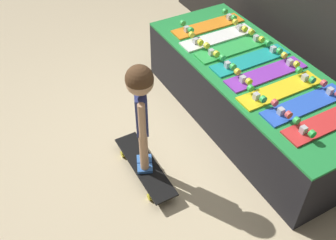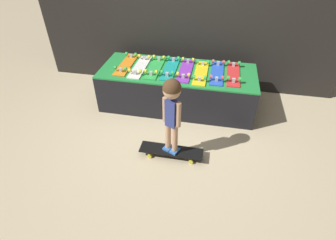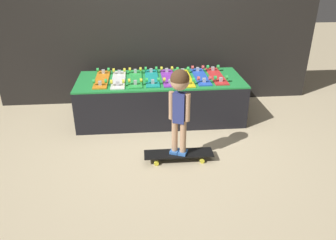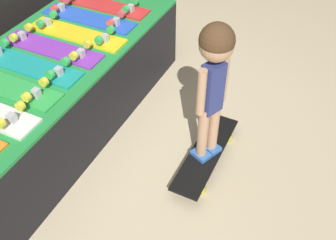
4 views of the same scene
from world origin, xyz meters
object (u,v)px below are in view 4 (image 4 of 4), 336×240
object	(u,v)px
skateboard_teal_on_rack	(28,64)
skateboard_blue_on_rack	(88,17)
skateboard_purple_on_rack	(51,47)
skateboard_red_on_rack	(104,4)
child	(214,71)
skateboard_green_on_rack	(5,84)
skateboard_on_floor	(206,154)
skateboard_yellow_on_rack	(76,33)

from	to	relation	value
skateboard_teal_on_rack	skateboard_blue_on_rack	bearing A→B (deg)	-0.18
skateboard_purple_on_rack	skateboard_red_on_rack	world-z (taller)	same
skateboard_red_on_rack	child	bearing A→B (deg)	-119.62
skateboard_purple_on_rack	child	bearing A→B (deg)	-89.48
skateboard_red_on_rack	skateboard_green_on_rack	bearing A→B (deg)	-179.04
skateboard_purple_on_rack	skateboard_teal_on_rack	bearing A→B (deg)	177.66
skateboard_teal_on_rack	skateboard_red_on_rack	world-z (taller)	same
skateboard_teal_on_rack	skateboard_purple_on_rack	bearing A→B (deg)	-2.34
skateboard_red_on_rack	child	world-z (taller)	child
skateboard_green_on_rack	skateboard_purple_on_rack	size ratio (longest dim) A/B	1.00
skateboard_green_on_rack	skateboard_teal_on_rack	xyz separation A→B (m)	(0.22, 0.01, 0.00)
skateboard_blue_on_rack	skateboard_red_on_rack	distance (m)	0.22
child	skateboard_purple_on_rack	bearing A→B (deg)	113.93
skateboard_on_floor	child	bearing A→B (deg)	104.04
skateboard_on_floor	child	xyz separation A→B (m)	(-0.00, 0.00, 0.67)
skateboard_teal_on_rack	skateboard_on_floor	world-z (taller)	skateboard_teal_on_rack
skateboard_blue_on_rack	skateboard_on_floor	world-z (taller)	skateboard_blue_on_rack
skateboard_yellow_on_rack	skateboard_teal_on_rack	bearing A→B (deg)	173.61
skateboard_on_floor	child	size ratio (longest dim) A/B	0.80
skateboard_blue_on_rack	child	size ratio (longest dim) A/B	0.77
skateboard_blue_on_rack	skateboard_on_floor	xyz separation A→B (m)	(-0.43, -1.13, -0.51)
skateboard_blue_on_rack	skateboard_on_floor	bearing A→B (deg)	-110.73
skateboard_red_on_rack	skateboard_purple_on_rack	bearing A→B (deg)	-178.72
skateboard_purple_on_rack	child	xyz separation A→B (m)	(0.01, -1.12, 0.16)
skateboard_purple_on_rack	skateboard_blue_on_rack	bearing A→B (deg)	0.91
skateboard_purple_on_rack	skateboard_blue_on_rack	size ratio (longest dim) A/B	1.00
skateboard_green_on_rack	skateboard_teal_on_rack	distance (m)	0.22
skateboard_teal_on_rack	child	bearing A→B (deg)	-78.56
skateboard_red_on_rack	skateboard_on_floor	size ratio (longest dim) A/B	0.97
skateboard_purple_on_rack	skateboard_blue_on_rack	xyz separation A→B (m)	(0.44, 0.01, 0.00)
skateboard_blue_on_rack	skateboard_red_on_rack	xyz separation A→B (m)	(0.22, 0.01, 0.00)
skateboard_blue_on_rack	child	bearing A→B (deg)	-110.73
skateboard_red_on_rack	child	distance (m)	1.32
skateboard_teal_on_rack	child	size ratio (longest dim) A/B	0.77
skateboard_purple_on_rack	skateboard_red_on_rack	distance (m)	0.66
skateboard_yellow_on_rack	skateboard_on_floor	xyz separation A→B (m)	(-0.21, -1.08, -0.51)
child	skateboard_on_floor	bearing A→B (deg)	-52.55
skateboard_purple_on_rack	skateboard_on_floor	bearing A→B (deg)	-89.48
skateboard_purple_on_rack	skateboard_green_on_rack	bearing A→B (deg)	-179.51
skateboard_green_on_rack	skateboard_purple_on_rack	bearing A→B (deg)	0.49
skateboard_yellow_on_rack	skateboard_purple_on_rack	bearing A→B (deg)	169.63
skateboard_teal_on_rack	skateboard_purple_on_rack	xyz separation A→B (m)	(0.22, -0.01, 0.00)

